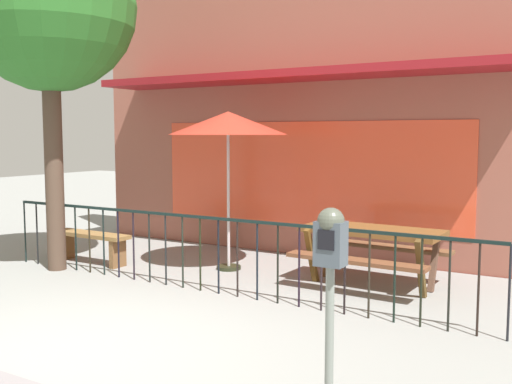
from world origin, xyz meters
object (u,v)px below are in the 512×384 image
Objects in this scene: patio_umbrella at (228,124)px; street_tree at (49,6)px; parking_meter_near at (330,263)px; patio_bench at (91,241)px; picnic_table_left at (372,240)px.

street_tree reaches higher than patio_umbrella.
parking_meter_near is (3.26, -3.84, -0.95)m from patio_umbrella.
patio_bench is at bearing 77.53° from street_tree.
parking_meter_near reaches higher than patio_bench.
street_tree is (-0.12, -0.56, 3.45)m from patio_bench.
parking_meter_near is 0.30× the size of street_tree.
street_tree is at bearing -161.92° from picnic_table_left.
street_tree is (-5.45, 2.54, 2.61)m from parking_meter_near.
street_tree reaches higher than parking_meter_near.
parking_meter_near is (1.11, -3.96, 0.58)m from picnic_table_left.
patio_umbrella is (-2.16, -0.12, 1.52)m from picnic_table_left.
parking_meter_near is (5.33, -3.10, 0.84)m from patio_bench.
picnic_table_left is at bearing 11.54° from patio_bench.
patio_bench is 0.28× the size of street_tree.
picnic_table_left is at bearing 105.64° from parking_meter_near.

